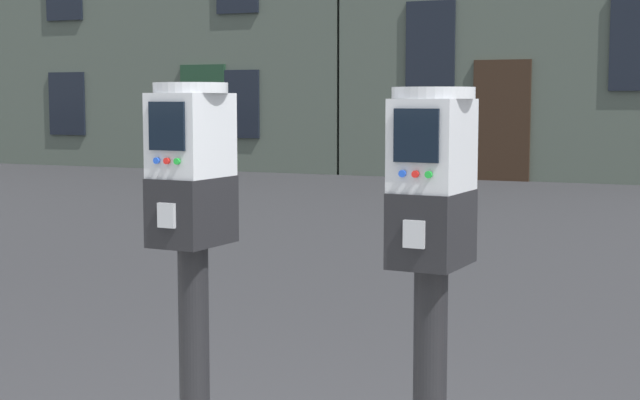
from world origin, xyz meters
The scene contains 2 objects.
parking_meter_near_kerb centered at (-0.09, -0.14, 1.06)m, with size 0.23×0.26×1.33m.
parking_meter_twin_adjacent centered at (0.64, -0.14, 1.04)m, with size 0.23×0.26×1.31m.
Camera 1 is at (1.39, -2.55, 1.42)m, focal length 54.27 mm.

